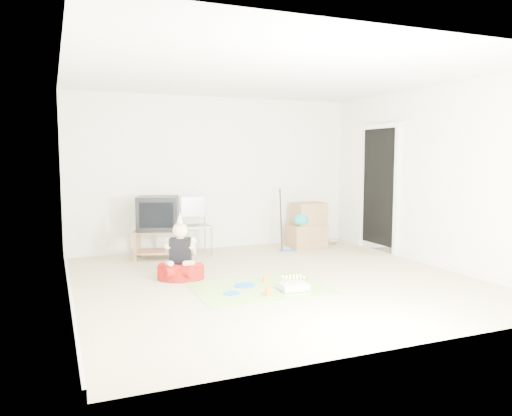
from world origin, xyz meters
name	(u,v)px	position (x,y,z in m)	size (l,w,h in m)	color
ground	(275,280)	(0.00, 0.00, 0.00)	(5.00, 5.00, 0.00)	#C7B88F
doorway_recess	(380,190)	(2.48, 1.20, 1.02)	(0.02, 0.90, 2.05)	black
tv_stand	(158,242)	(-1.13, 1.88, 0.27)	(0.82, 0.65, 0.45)	#956843
crt_tv	(158,213)	(-1.13, 1.88, 0.71)	(0.61, 0.51, 0.53)	black
folding_chair	(196,226)	(-0.49, 1.98, 0.47)	(0.44, 0.42, 0.96)	gray
cardboard_boxes	(307,226)	(1.49, 1.92, 0.37)	(0.63, 0.49, 0.78)	#9D764C
floor_mop	(288,236)	(0.98, 1.65, 0.26)	(0.27, 0.34, 1.04)	blue
book_pile	(329,241)	(2.03, 2.06, 0.04)	(0.23, 0.28, 0.09)	#236946
seated_woman	(181,264)	(-1.11, 0.52, 0.19)	(0.79, 0.79, 0.88)	#A3140F
party_mat	(260,288)	(-0.34, -0.32, 0.00)	(1.60, 1.16, 0.01)	#DF2F95
birthday_cake	(293,287)	(-0.01, -0.56, 0.04)	(0.34, 0.28, 0.15)	silver
blue_plate_near	(244,286)	(-0.49, -0.17, 0.01)	(0.25, 0.25, 0.01)	blue
blue_plate_far	(232,293)	(-0.75, -0.44, 0.01)	(0.19, 0.19, 0.01)	blue
orange_cup_near	(265,279)	(-0.17, -0.07, 0.04)	(0.06, 0.06, 0.07)	orange
orange_cup_far	(268,292)	(-0.38, -0.66, 0.05)	(0.08, 0.08, 0.09)	orange
blue_party_hat	(301,279)	(0.17, -0.41, 0.08)	(0.11, 0.11, 0.16)	#1A24BA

